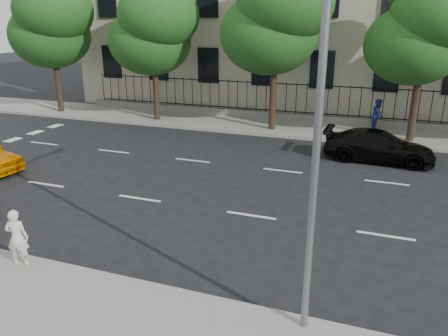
% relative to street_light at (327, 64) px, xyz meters
% --- Properties ---
extents(ground, '(120.00, 120.00, 0.00)m').
position_rel_street_light_xyz_m(ground, '(-2.50, 1.77, -5.15)').
color(ground, black).
rests_on(ground, ground).
extents(far_sidewalk, '(60.00, 4.00, 0.15)m').
position_rel_street_light_xyz_m(far_sidewalk, '(-2.50, 15.77, -5.07)').
color(far_sidewalk, gray).
rests_on(far_sidewalk, ground).
extents(lane_markings, '(49.60, 4.62, 0.01)m').
position_rel_street_light_xyz_m(lane_markings, '(-2.50, 6.52, -5.14)').
color(lane_markings, silver).
rests_on(lane_markings, ground).
extents(iron_fence, '(30.00, 0.50, 2.20)m').
position_rel_street_light_xyz_m(iron_fence, '(-2.50, 17.47, -4.50)').
color(iron_fence, slate).
rests_on(iron_fence, far_sidewalk).
extents(street_light, '(0.25, 3.32, 8.05)m').
position_rel_street_light_xyz_m(street_light, '(0.00, 0.00, 0.00)').
color(street_light, slate).
rests_on(street_light, near_sidewalk).
extents(tree_a, '(5.71, 5.31, 9.39)m').
position_rel_street_light_xyz_m(tree_a, '(-18.46, 15.13, 0.98)').
color(tree_a, '#382619').
rests_on(tree_a, far_sidewalk).
extents(tree_b, '(5.53, 5.12, 8.97)m').
position_rel_street_light_xyz_m(tree_b, '(-11.46, 15.13, 0.69)').
color(tree_b, '#382619').
rests_on(tree_b, far_sidewalk).
extents(tree_c, '(5.89, 5.50, 9.80)m').
position_rel_street_light_xyz_m(tree_c, '(-4.46, 15.13, 1.26)').
color(tree_c, '#382619').
rests_on(tree_c, far_sidewalk).
extents(tree_d, '(5.34, 4.94, 8.84)m').
position_rel_street_light_xyz_m(tree_d, '(2.54, 15.13, 0.69)').
color(tree_d, '#382619').
rests_on(tree_d, far_sidewalk).
extents(black_sedan, '(4.68, 2.05, 1.34)m').
position_rel_street_light_xyz_m(black_sedan, '(1.07, 11.46, -4.48)').
color(black_sedan, black).
rests_on(black_sedan, ground).
extents(woman_near, '(0.62, 0.51, 1.45)m').
position_rel_street_light_xyz_m(woman_near, '(-6.95, -0.63, -4.27)').
color(woman_near, silver).
rests_on(woman_near, near_sidewalk).
extents(pedestrian_far, '(0.82, 0.94, 1.67)m').
position_rel_street_light_xyz_m(pedestrian_far, '(0.89, 16.71, -4.16)').
color(pedestrian_far, navy).
rests_on(pedestrian_far, far_sidewalk).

